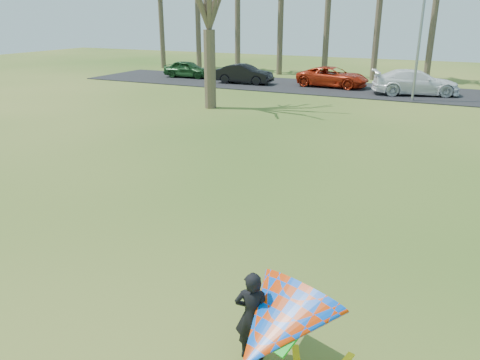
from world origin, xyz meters
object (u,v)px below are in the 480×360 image
at_px(car_0, 188,69).
at_px(kite_flyer, 273,326).
at_px(streetlight, 425,24).
at_px(car_2, 333,77).
at_px(car_3, 415,82).
at_px(car_1, 244,74).

distance_m(car_0, kite_flyer, 33.75).
xyz_separation_m(streetlight, car_0, (-18.02, 3.45, -3.73)).
bearing_deg(car_2, car_0, 93.09).
distance_m(streetlight, car_3, 4.32).
height_order(car_0, car_2, car_2).
bearing_deg(kite_flyer, car_0, 123.45).
height_order(streetlight, car_1, streetlight).
bearing_deg(car_0, kite_flyer, -149.23).
relative_size(car_0, car_3, 0.73).
height_order(car_1, kite_flyer, kite_flyer).
distance_m(car_0, car_1, 5.78).
height_order(car_2, kite_flyer, kite_flyer).
bearing_deg(streetlight, car_3, 97.29).
height_order(car_1, car_3, car_3).
height_order(streetlight, car_0, streetlight).
bearing_deg(car_0, car_1, -104.80).
relative_size(car_1, car_2, 0.85).
relative_size(car_2, car_3, 0.93).
relative_size(car_0, car_1, 0.93).
distance_m(car_0, car_3, 17.76).
xyz_separation_m(car_1, car_3, (12.07, 0.10, 0.08)).
xyz_separation_m(streetlight, kite_flyer, (0.58, -24.70, -3.63)).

